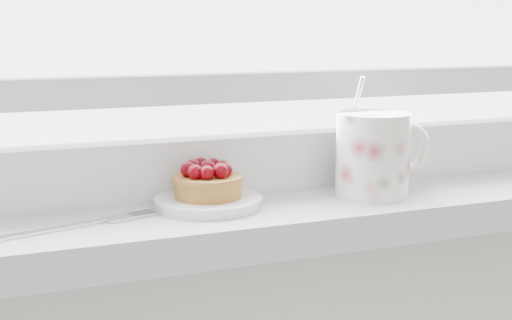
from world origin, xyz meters
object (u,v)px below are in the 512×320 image
saucer (208,202)px  fork (74,226)px  raspberry_tart (208,181)px  floral_mug (375,152)px

saucer → fork: bearing=-169.9°
fork → raspberry_tart: bearing=10.2°
saucer → fork: 0.16m
saucer → floral_mug: 0.21m
raspberry_tart → fork: raspberry_tart is taller
raspberry_tart → floral_mug: 0.21m
raspberry_tart → floral_mug: bearing=-5.2°
raspberry_tart → floral_mug: size_ratio=0.56×
saucer → floral_mug: size_ratio=0.85×
raspberry_tart → fork: (-0.15, -0.03, -0.03)m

